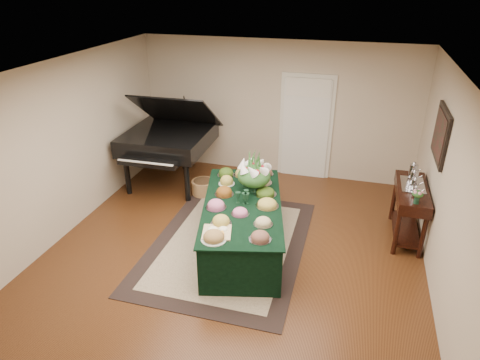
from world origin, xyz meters
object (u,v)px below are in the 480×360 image
(mahogany_sideboard, at_px, (411,199))
(buffet_table, at_px, (242,225))
(floral_centerpiece, at_px, (254,172))
(grand_piano, at_px, (169,138))

(mahogany_sideboard, bearing_deg, buffet_table, -158.42)
(floral_centerpiece, xyz_separation_m, grand_piano, (-2.02, 1.31, -0.12))
(buffet_table, relative_size, grand_piano, 1.38)
(grand_piano, height_order, mahogany_sideboard, grand_piano)
(buffet_table, relative_size, mahogany_sideboard, 2.09)
(floral_centerpiece, bearing_deg, grand_piano, 147.05)
(buffet_table, relative_size, floral_centerpiece, 4.89)
(floral_centerpiece, bearing_deg, mahogany_sideboard, 12.07)
(mahogany_sideboard, bearing_deg, grand_piano, 169.58)
(floral_centerpiece, distance_m, mahogany_sideboard, 2.44)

